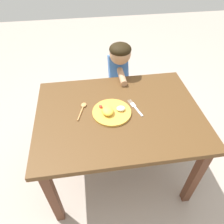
% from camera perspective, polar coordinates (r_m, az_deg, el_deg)
% --- Properties ---
extents(ground_plane, '(8.00, 8.00, 0.00)m').
position_cam_1_polar(ground_plane, '(2.10, 1.45, -14.94)').
color(ground_plane, '#AE9E91').
extents(dining_table, '(1.18, 0.88, 0.74)m').
position_cam_1_polar(dining_table, '(1.58, 1.87, -2.60)').
color(dining_table, brown).
rests_on(dining_table, ground_plane).
extents(plate, '(0.28, 0.28, 0.06)m').
position_cam_1_polar(plate, '(1.49, -0.20, 0.17)').
color(plate, gold).
rests_on(plate, dining_table).
extents(fork, '(0.08, 0.19, 0.01)m').
position_cam_1_polar(fork, '(1.55, 6.36, 1.14)').
color(fork, silver).
rests_on(fork, dining_table).
extents(spoon, '(0.08, 0.19, 0.02)m').
position_cam_1_polar(spoon, '(1.55, -7.92, 1.15)').
color(spoon, '#C5874B').
rests_on(spoon, dining_table).
extents(person, '(0.18, 0.42, 1.02)m').
position_cam_1_polar(person, '(2.06, 1.63, 8.09)').
color(person, '#4D3D5F').
rests_on(person, ground_plane).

